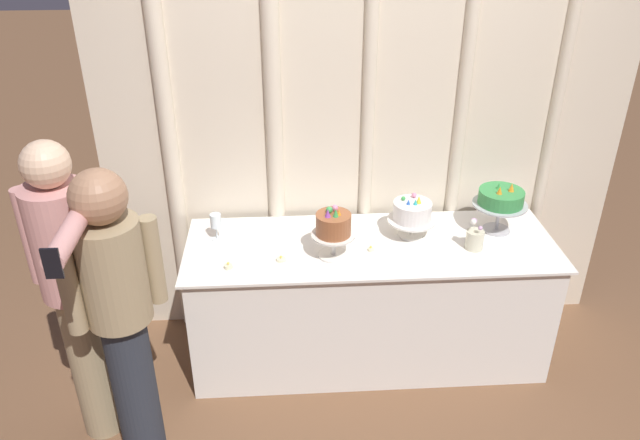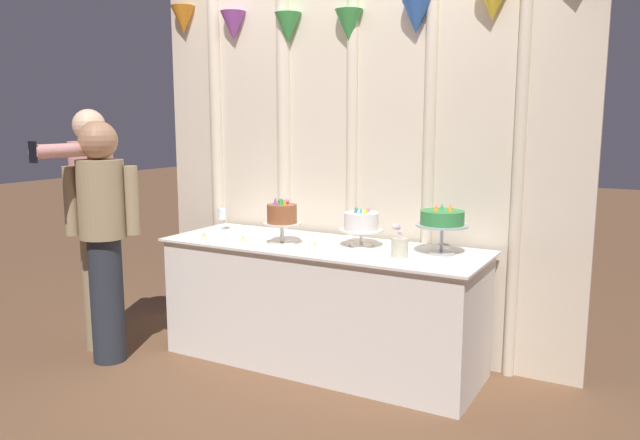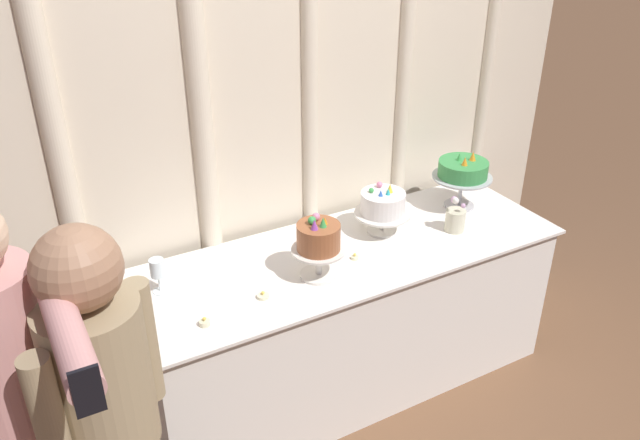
% 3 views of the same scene
% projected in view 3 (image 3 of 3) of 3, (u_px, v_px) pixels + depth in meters
% --- Properties ---
extents(ground_plane, '(24.00, 24.00, 0.00)m').
position_uv_depth(ground_plane, '(356.00, 391.00, 3.30)').
color(ground_plane, brown).
extents(draped_curtain, '(3.06, 0.18, 2.58)m').
position_uv_depth(draped_curtain, '(298.00, 103.00, 3.01)').
color(draped_curtain, beige).
rests_on(draped_curtain, ground_plane).
extents(cake_table, '(2.07, 0.71, 0.78)m').
position_uv_depth(cake_table, '(347.00, 319.00, 3.19)').
color(cake_table, white).
rests_on(cake_table, ground_plane).
extents(cake_display_leftmost, '(0.24, 0.24, 0.30)m').
position_uv_depth(cake_display_leftmost, '(318.00, 241.00, 2.74)').
color(cake_display_leftmost, silver).
rests_on(cake_display_leftmost, cake_table).
extents(cake_display_center, '(0.27, 0.27, 0.25)m').
position_uv_depth(cake_display_center, '(383.00, 205.00, 3.10)').
color(cake_display_center, silver).
rests_on(cake_display_center, cake_table).
extents(cake_display_rightmost, '(0.31, 0.31, 0.30)m').
position_uv_depth(cake_display_rightmost, '(463.00, 172.00, 3.31)').
color(cake_display_rightmost, '#B2B2B7').
rests_on(cake_display_rightmost, cake_table).
extents(wine_glass, '(0.06, 0.06, 0.16)m').
position_uv_depth(wine_glass, '(157.00, 269.00, 2.67)').
color(wine_glass, silver).
rests_on(wine_glass, cake_table).
extents(flower_vase, '(0.10, 0.10, 0.19)m').
position_uv_depth(flower_vase, '(455.00, 219.00, 3.15)').
color(flower_vase, beige).
rests_on(flower_vase, cake_table).
extents(tealight_far_left, '(0.04, 0.04, 0.04)m').
position_uv_depth(tealight_far_left, '(205.00, 323.00, 2.52)').
color(tealight_far_left, beige).
rests_on(tealight_far_left, cake_table).
extents(tealight_near_left, '(0.05, 0.05, 0.03)m').
position_uv_depth(tealight_near_left, '(263.00, 296.00, 2.68)').
color(tealight_near_left, beige).
rests_on(tealight_near_left, cake_table).
extents(tealight_near_right, '(0.04, 0.04, 0.03)m').
position_uv_depth(tealight_near_right, '(355.00, 257.00, 2.94)').
color(tealight_near_right, beige).
rests_on(tealight_near_right, cake_table).
extents(guest_girl_blue_dress, '(0.42, 0.74, 1.63)m').
position_uv_depth(guest_girl_blue_dress, '(17.00, 413.00, 1.93)').
color(guest_girl_blue_dress, '#9E8966').
rests_on(guest_girl_blue_dress, ground_plane).
extents(guest_man_dark_suit, '(0.40, 0.40, 1.55)m').
position_uv_depth(guest_man_dark_suit, '(110.00, 424.00, 1.95)').
color(guest_man_dark_suit, '#282D38').
rests_on(guest_man_dark_suit, ground_plane).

